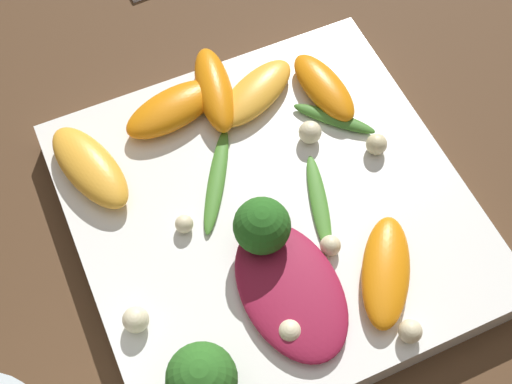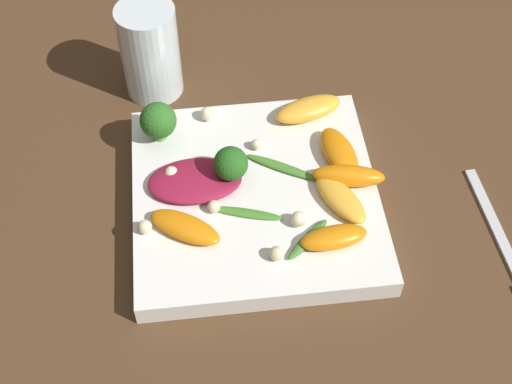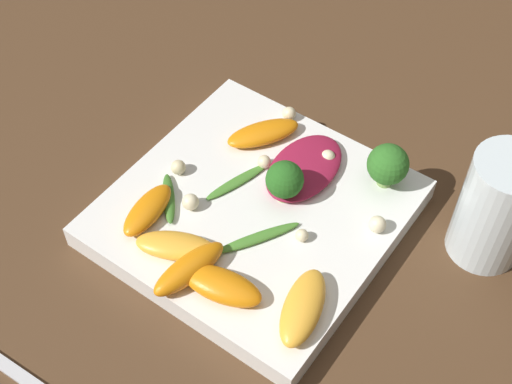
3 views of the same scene
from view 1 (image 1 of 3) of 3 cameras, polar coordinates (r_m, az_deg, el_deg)
The scene contains 21 objects.
ground_plane at distance 0.50m, azimuth 1.16°, elevation -2.51°, with size 2.40×2.40×0.00m, color #4C331E.
plate at distance 0.49m, azimuth 1.18°, elevation -1.83°, with size 0.26×0.26×0.03m.
radicchio_leaf_0 at distance 0.45m, azimuth 2.78°, elevation -7.83°, with size 0.06×0.10×0.01m.
orange_segment_0 at distance 0.46m, azimuth 10.34°, elevation -6.28°, with size 0.07×0.08×0.02m.
orange_segment_1 at distance 0.53m, azimuth 5.44°, elevation 8.35°, with size 0.04×0.07×0.02m.
orange_segment_2 at distance 0.52m, azimuth -3.50°, elevation 8.15°, with size 0.04×0.08×0.02m.
orange_segment_3 at distance 0.52m, azimuth -0.03°, elevation 7.95°, with size 0.08×0.06×0.02m.
orange_segment_4 at distance 0.52m, azimuth -6.69°, elevation 6.61°, with size 0.08×0.05×0.02m.
orange_segment_5 at distance 0.50m, azimuth -13.16°, elevation 1.96°, with size 0.05×0.09×0.02m.
broccoli_floret_0 at distance 0.44m, azimuth 0.48°, elevation -2.80°, with size 0.04×0.04×0.05m.
broccoli_floret_1 at distance 0.41m, azimuth -4.37°, elevation -14.69°, with size 0.04×0.04×0.05m.
arugula_sprig_0 at distance 0.49m, azimuth -3.17°, elevation 0.97°, with size 0.05×0.08×0.01m.
arugula_sprig_1 at distance 0.52m, azimuth 6.26°, elevation 5.85°, with size 0.05×0.05×0.01m.
arugula_sprig_2 at distance 0.48m, azimuth 5.06°, elevation -0.82°, with size 0.03×0.07×0.00m.
macadamia_nut_0 at distance 0.44m, azimuth 2.73°, elevation -11.09°, with size 0.02×0.02×0.02m.
macadamia_nut_1 at distance 0.46m, azimuth 5.98°, elevation -4.28°, with size 0.01×0.01×0.01m.
macadamia_nut_2 at distance 0.50m, azimuth 4.35°, elevation 4.79°, with size 0.02×0.02×0.02m.
macadamia_nut_3 at distance 0.45m, azimuth 12.24°, elevation -10.84°, with size 0.01×0.01×0.01m.
macadamia_nut_4 at distance 0.50m, azimuth 9.61°, elevation 3.79°, with size 0.02×0.02×0.02m.
macadamia_nut_5 at distance 0.44m, azimuth -9.59°, elevation -10.04°, with size 0.02×0.02×0.02m.
macadamia_nut_6 at distance 0.47m, azimuth -5.77°, elevation -2.56°, with size 0.01×0.01×0.01m.
Camera 1 is at (0.10, 0.21, 0.45)m, focal length 50.00 mm.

